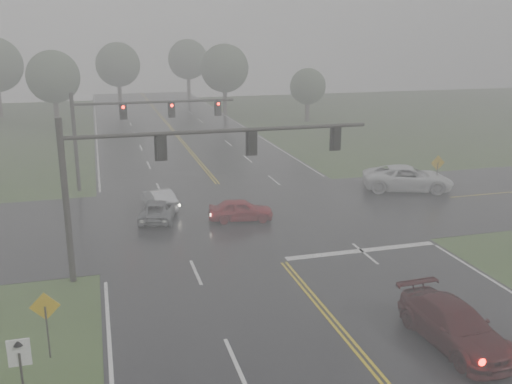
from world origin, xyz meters
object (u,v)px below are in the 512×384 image
object	(u,v)px
pickup_white	(407,190)
sedan_silver	(160,209)
car_grey	(159,219)
signal_gantry_near	(166,162)
sedan_red	(241,221)
signal_gantry_far	(125,121)
sedan_maroon	(452,344)

from	to	relation	value
pickup_white	sedan_silver	bearing A→B (deg)	108.60
car_grey	pickup_white	size ratio (longest dim) A/B	0.68
pickup_white	signal_gantry_near	size ratio (longest dim) A/B	0.44
sedan_red	signal_gantry_far	distance (m)	12.70
sedan_red	car_grey	xyz separation A→B (m)	(-4.86, 1.59, 0.00)
sedan_red	pickup_white	xyz separation A→B (m)	(13.54, 3.48, 0.00)
signal_gantry_near	signal_gantry_far	bearing A→B (deg)	93.38
signal_gantry_near	sedan_silver	bearing A→B (deg)	86.56
sedan_red	sedan_maroon	bearing A→B (deg)	-156.40
pickup_white	sedan_maroon	bearing A→B (deg)	174.02
signal_gantry_near	sedan_red	bearing A→B (deg)	51.31
signal_gantry_near	signal_gantry_far	size ratio (longest dim) A/B	1.24
signal_gantry_far	signal_gantry_near	bearing A→B (deg)	-86.62
car_grey	pickup_white	bearing A→B (deg)	-159.69
sedan_maroon	sedan_red	size ratio (longest dim) A/B	1.34
car_grey	signal_gantry_near	size ratio (longest dim) A/B	0.30
signal_gantry_near	car_grey	bearing A→B (deg)	87.74
sedan_silver	pickup_white	xyz separation A→B (m)	(18.10, -0.35, 0.00)
car_grey	pickup_white	distance (m)	18.50
sedan_maroon	car_grey	size ratio (longest dim) A/B	1.21
signal_gantry_far	car_grey	bearing A→B (deg)	-81.23
sedan_red	signal_gantry_far	world-z (taller)	signal_gantry_far
car_grey	signal_gantry_far	world-z (taller)	signal_gantry_far
sedan_maroon	signal_gantry_near	size ratio (longest dim) A/B	0.36
sedan_maroon	signal_gantry_far	xyz separation A→B (m)	(-10.23, 26.13, 4.99)
signal_gantry_far	sedan_silver	bearing A→B (deg)	-75.42
sedan_maroon	car_grey	world-z (taller)	sedan_maroon
pickup_white	signal_gantry_far	xyz separation A→B (m)	(-19.69, 6.45, 4.99)
sedan_red	sedan_silver	world-z (taller)	sedan_red
pickup_white	signal_gantry_near	distance (m)	21.88
sedan_maroon	car_grey	distance (m)	19.91
sedan_red	sedan_silver	size ratio (longest dim) A/B	0.99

